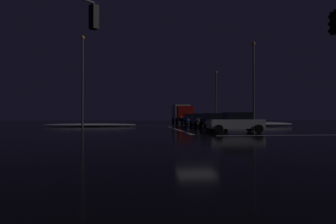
# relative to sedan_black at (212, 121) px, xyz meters

# --- Properties ---
(ground) EXTENTS (120.00, 120.00, 0.10)m
(ground) POSITION_rel_sedan_black_xyz_m (-3.95, -11.04, -0.85)
(ground) COLOR black
(stop_line_north) EXTENTS (0.35, 14.54, 0.01)m
(stop_line_north) POSITION_rel_sedan_black_xyz_m (-3.95, -2.56, -0.80)
(stop_line_north) COLOR white
(stop_line_north) RESTS_ON ground
(centre_line_ns) EXTENTS (22.00, 0.15, 0.01)m
(centre_line_ns) POSITION_rel_sedan_black_xyz_m (-3.95, 9.04, -0.80)
(centre_line_ns) COLOR yellow
(centre_line_ns) RESTS_ON ground
(crosswalk_bar_east) EXTENTS (14.54, 0.40, 0.01)m
(crosswalk_bar_east) POSITION_rel_sedan_black_xyz_m (4.63, -11.04, -0.80)
(crosswalk_bar_east) COLOR white
(crosswalk_bar_east) RESTS_ON ground
(snow_bank_left_curb) EXTENTS (10.94, 1.50, 0.38)m
(snow_bank_left_curb) POSITION_rel_sedan_black_xyz_m (-13.23, 6.42, -0.61)
(snow_bank_left_curb) COLOR white
(snow_bank_left_curb) RESTS_ON ground
(snow_bank_right_curb) EXTENTS (11.94, 1.50, 0.55)m
(snow_bank_right_curb) POSITION_rel_sedan_black_xyz_m (5.33, 4.91, -0.53)
(snow_bank_right_curb) COLOR white
(snow_bank_right_curb) RESTS_ON ground
(sedan_black) EXTENTS (2.02, 4.33, 1.57)m
(sedan_black) POSITION_rel_sedan_black_xyz_m (0.00, 0.00, 0.00)
(sedan_black) COLOR black
(sedan_black) RESTS_ON ground
(sedan_gray) EXTENTS (2.02, 4.33, 1.57)m
(sedan_gray) POSITION_rel_sedan_black_xyz_m (0.02, 5.74, 0.00)
(sedan_gray) COLOR slate
(sedan_gray) RESTS_ON ground
(sedan_blue) EXTENTS (2.02, 4.33, 1.57)m
(sedan_blue) POSITION_rel_sedan_black_xyz_m (-0.07, 12.39, 0.00)
(sedan_blue) COLOR navy
(sedan_blue) RESTS_ON ground
(box_truck) EXTENTS (2.68, 8.28, 3.08)m
(box_truck) POSITION_rel_sedan_black_xyz_m (-0.23, 18.88, 0.91)
(box_truck) COLOR red
(box_truck) RESTS_ON ground
(sedan_silver_crossing) EXTENTS (4.33, 2.02, 1.57)m
(sedan_silver_crossing) POSITION_rel_sedan_black_xyz_m (-0.10, -7.40, 0.00)
(sedan_silver_crossing) COLOR #B7B7BC
(sedan_silver_crossing) RESTS_ON ground
(traffic_signal_sw) EXTENTS (3.45, 3.45, 6.55)m
(traffic_signal_sw) POSITION_rel_sedan_black_xyz_m (-11.52, -18.61, 3.73)
(traffic_signal_sw) COLOR #4C4C51
(traffic_signal_sw) RESTS_ON ground
(streetlamp_right_far) EXTENTS (0.44, 0.44, 8.79)m
(streetlamp_right_far) POSITION_rel_sedan_black_xyz_m (5.63, 19.04, 4.28)
(streetlamp_right_far) COLOR #424247
(streetlamp_right_far) RESTS_ON ground
(streetlamp_left_near) EXTENTS (0.44, 0.44, 9.96)m
(streetlamp_left_near) POSITION_rel_sedan_black_xyz_m (-13.53, 3.04, 4.88)
(streetlamp_left_near) COLOR #424247
(streetlamp_left_near) RESTS_ON ground
(streetlamp_right_near) EXTENTS (0.44, 0.44, 9.80)m
(streetlamp_right_near) POSITION_rel_sedan_black_xyz_m (5.63, 3.04, 4.80)
(streetlamp_right_near) COLOR #424247
(streetlamp_right_near) RESTS_ON ground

